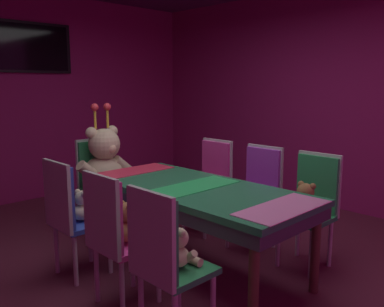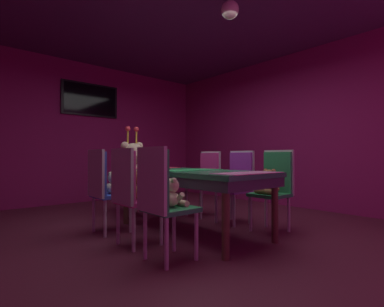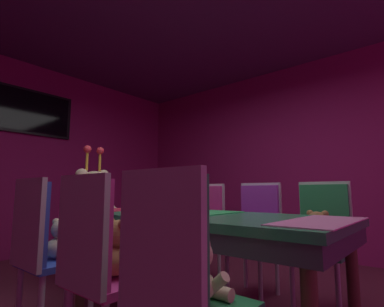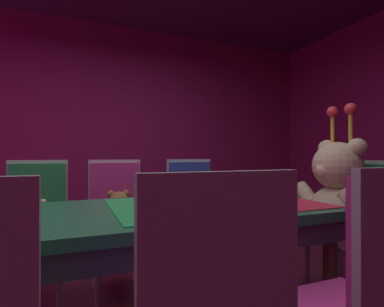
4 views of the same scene
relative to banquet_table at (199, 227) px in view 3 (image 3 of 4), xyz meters
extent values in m
cube|color=#8C1959|center=(0.00, 3.20, 0.75)|extent=(5.20, 0.12, 2.80)
cube|color=#8C1959|center=(2.60, 0.00, 0.75)|extent=(0.12, 6.40, 2.80)
cube|color=#26724C|center=(0.00, 0.00, 0.06)|extent=(0.90, 2.00, 0.05)
cube|color=#33333F|center=(0.00, 0.00, -0.01)|extent=(0.88, 1.96, 0.10)
cylinder|color=#4C3826|center=(0.38, 0.90, -0.31)|extent=(0.07, 0.07, 0.69)
cylinder|color=#4C3826|center=(0.38, -0.90, -0.31)|extent=(0.07, 0.07, 0.69)
cylinder|color=#4C3826|center=(-0.38, 0.90, -0.31)|extent=(0.07, 0.07, 0.69)
cube|color=pink|center=(0.00, -0.85, 0.09)|extent=(0.77, 0.32, 0.01)
cube|color=green|center=(0.00, 0.00, 0.09)|extent=(0.77, 0.32, 0.01)
cube|color=#E52D4C|center=(0.00, 0.85, 0.09)|extent=(0.77, 0.32, 0.01)
cube|color=#268C4C|center=(-0.92, -0.58, 0.06)|extent=(0.05, 0.38, 0.50)
cube|color=#B2B2B7|center=(-0.94, -0.58, 0.06)|extent=(0.03, 0.41, 0.55)
ellipsoid|color=beige|center=(-0.74, -0.58, -0.12)|extent=(0.16, 0.16, 0.13)
sphere|color=beige|center=(-0.73, -0.58, 0.00)|extent=(0.13, 0.13, 0.13)
sphere|color=#FDDCAD|center=(-0.68, -0.58, -0.01)|extent=(0.05, 0.05, 0.05)
sphere|color=beige|center=(-0.74, -0.53, 0.04)|extent=(0.05, 0.05, 0.05)
sphere|color=beige|center=(-0.74, -0.63, 0.04)|extent=(0.05, 0.05, 0.05)
cylinder|color=beige|center=(-0.71, -0.50, -0.11)|extent=(0.04, 0.11, 0.11)
cylinder|color=beige|center=(-0.71, -0.66, -0.11)|extent=(0.04, 0.11, 0.11)
cylinder|color=beige|center=(-0.64, -0.53, -0.16)|extent=(0.06, 0.12, 0.06)
cylinder|color=beige|center=(-0.64, -0.62, -0.16)|extent=(0.06, 0.12, 0.06)
cube|color=#CC338C|center=(-0.72, -0.02, -0.21)|extent=(0.40, 0.40, 0.04)
cube|color=#CC338C|center=(-0.90, -0.02, 0.06)|extent=(0.05, 0.38, 0.50)
cube|color=#B2B2B7|center=(-0.92, -0.02, 0.06)|extent=(0.03, 0.41, 0.55)
ellipsoid|color=olive|center=(-0.72, -0.02, -0.11)|extent=(0.19, 0.19, 0.15)
sphere|color=olive|center=(-0.70, -0.02, 0.03)|extent=(0.15, 0.15, 0.15)
sphere|color=#AE7747|center=(-0.65, -0.02, 0.01)|extent=(0.06, 0.06, 0.06)
sphere|color=olive|center=(-0.72, 0.04, 0.08)|extent=(0.06, 0.06, 0.06)
sphere|color=olive|center=(-0.72, -0.08, 0.08)|extent=(0.06, 0.06, 0.06)
cylinder|color=olive|center=(-0.68, 0.07, -0.09)|extent=(0.05, 0.13, 0.12)
cylinder|color=olive|center=(-0.68, -0.11, -0.09)|extent=(0.05, 0.13, 0.12)
cylinder|color=olive|center=(-0.60, 0.03, -0.16)|extent=(0.06, 0.14, 0.06)
cylinder|color=olive|center=(-0.60, -0.07, -0.16)|extent=(0.06, 0.14, 0.06)
cube|color=#2D47B2|center=(-0.72, 0.62, -0.21)|extent=(0.40, 0.40, 0.04)
cube|color=#2D47B2|center=(-0.90, 0.62, 0.06)|extent=(0.05, 0.38, 0.50)
cube|color=#B2B2B7|center=(-0.92, 0.62, 0.06)|extent=(0.03, 0.41, 0.55)
cylinder|color=#B2B2B7|center=(-0.56, 0.78, -0.44)|extent=(0.04, 0.04, 0.42)
cylinder|color=#B2B2B7|center=(-0.56, 0.46, -0.44)|extent=(0.04, 0.04, 0.42)
cylinder|color=#B2B2B7|center=(-0.88, 0.78, -0.44)|extent=(0.04, 0.04, 0.42)
ellipsoid|color=beige|center=(-0.72, 0.62, -0.12)|extent=(0.16, 0.16, 0.13)
sphere|color=beige|center=(-0.70, 0.62, 0.00)|extent=(0.13, 0.13, 0.13)
sphere|color=#FDDCAD|center=(-0.66, 0.62, -0.01)|extent=(0.05, 0.05, 0.05)
sphere|color=beige|center=(-0.72, 0.67, 0.05)|extent=(0.05, 0.05, 0.05)
sphere|color=beige|center=(-0.72, 0.57, 0.05)|extent=(0.05, 0.05, 0.05)
cylinder|color=beige|center=(-0.68, 0.70, -0.11)|extent=(0.05, 0.11, 0.11)
cylinder|color=beige|center=(-0.68, 0.54, -0.11)|extent=(0.05, 0.11, 0.11)
cylinder|color=beige|center=(-0.61, 0.67, -0.16)|extent=(0.06, 0.12, 0.06)
cylinder|color=beige|center=(-0.61, 0.58, -0.16)|extent=(0.06, 0.12, 0.06)
cube|color=#268C4C|center=(0.73, -0.61, -0.21)|extent=(0.40, 0.40, 0.04)
cube|color=#268C4C|center=(0.91, -0.61, 0.06)|extent=(0.05, 0.38, 0.50)
cube|color=#B2B2B7|center=(0.93, -0.61, 0.06)|extent=(0.03, 0.41, 0.55)
cylinder|color=#B2B2B7|center=(0.89, -0.45, -0.44)|extent=(0.04, 0.04, 0.42)
cylinder|color=#B2B2B7|center=(0.89, -0.77, -0.44)|extent=(0.04, 0.04, 0.42)
cylinder|color=#B2B2B7|center=(0.57, -0.45, -0.44)|extent=(0.04, 0.04, 0.42)
cylinder|color=#B2B2B7|center=(0.57, -0.77, -0.44)|extent=(0.04, 0.04, 0.42)
ellipsoid|color=olive|center=(0.73, -0.61, -0.11)|extent=(0.18, 0.18, 0.15)
sphere|color=olive|center=(0.71, -0.61, 0.02)|extent=(0.15, 0.15, 0.15)
sphere|color=#AE7747|center=(0.66, -0.61, 0.01)|extent=(0.06, 0.06, 0.06)
sphere|color=olive|center=(0.73, -0.66, 0.08)|extent=(0.06, 0.06, 0.06)
sphere|color=olive|center=(0.73, -0.55, 0.08)|extent=(0.06, 0.06, 0.06)
cylinder|color=olive|center=(0.69, -0.70, -0.10)|extent=(0.05, 0.13, 0.12)
cylinder|color=olive|center=(0.69, -0.51, -0.10)|extent=(0.05, 0.13, 0.12)
cylinder|color=olive|center=(0.61, -0.65, -0.16)|extent=(0.06, 0.14, 0.06)
cylinder|color=olive|center=(0.61, -0.56, -0.16)|extent=(0.06, 0.14, 0.06)
cube|color=purple|center=(0.73, -0.02, -0.21)|extent=(0.40, 0.40, 0.04)
cube|color=purple|center=(0.91, -0.02, 0.06)|extent=(0.05, 0.38, 0.50)
cube|color=#B2B2B7|center=(0.93, -0.02, 0.06)|extent=(0.03, 0.41, 0.55)
cylinder|color=#B2B2B7|center=(0.89, 0.14, -0.44)|extent=(0.04, 0.04, 0.42)
cylinder|color=#B2B2B7|center=(0.89, -0.18, -0.44)|extent=(0.04, 0.04, 0.42)
cylinder|color=#B2B2B7|center=(0.57, 0.14, -0.44)|extent=(0.04, 0.04, 0.42)
cylinder|color=#B2B2B7|center=(0.57, -0.18, -0.44)|extent=(0.04, 0.04, 0.42)
cube|color=#CC338C|center=(0.73, 0.61, -0.21)|extent=(0.40, 0.40, 0.04)
cube|color=#CC338C|center=(0.91, 0.61, 0.06)|extent=(0.05, 0.38, 0.50)
cube|color=#B2B2B7|center=(0.93, 0.61, 0.06)|extent=(0.03, 0.41, 0.55)
cylinder|color=#B2B2B7|center=(0.89, 0.77, -0.44)|extent=(0.04, 0.04, 0.42)
cylinder|color=#B2B2B7|center=(0.89, 0.45, -0.44)|extent=(0.04, 0.04, 0.42)
cylinder|color=#B2B2B7|center=(0.57, 0.77, -0.44)|extent=(0.04, 0.04, 0.42)
cylinder|color=#B2B2B7|center=(0.57, 0.45, -0.44)|extent=(0.04, 0.04, 0.42)
cube|color=#268C4C|center=(0.00, 1.42, -0.21)|extent=(0.40, 0.40, 0.04)
cube|color=#268C4C|center=(0.00, 1.60, 0.06)|extent=(0.38, 0.05, 0.50)
cube|color=#B2B2B7|center=(0.00, 1.62, 0.06)|extent=(0.41, 0.03, 0.55)
cylinder|color=#B2B2B7|center=(0.16, 1.58, -0.44)|extent=(0.04, 0.04, 0.42)
cylinder|color=#B2B2B7|center=(0.16, 1.26, -0.44)|extent=(0.04, 0.04, 0.42)
cylinder|color=#B2B2B7|center=(-0.16, 1.58, -0.44)|extent=(0.04, 0.04, 0.42)
cylinder|color=#B2B2B7|center=(-0.16, 1.26, -0.44)|extent=(0.04, 0.04, 0.42)
ellipsoid|color=beige|center=(0.00, 1.42, -0.01)|extent=(0.42, 0.42, 0.34)
sphere|color=beige|center=(0.00, 1.38, 0.30)|extent=(0.34, 0.34, 0.34)
sphere|color=#FDDCAD|center=(0.00, 1.27, 0.27)|extent=(0.13, 0.13, 0.13)
sphere|color=beige|center=(0.13, 1.42, 0.42)|extent=(0.13, 0.13, 0.13)
sphere|color=beige|center=(-0.13, 1.42, 0.42)|extent=(0.13, 0.13, 0.13)
cylinder|color=beige|center=(0.21, 1.33, 0.03)|extent=(0.30, 0.12, 0.28)
cylinder|color=beige|center=(-0.21, 1.33, 0.03)|extent=(0.30, 0.12, 0.28)
cylinder|color=beige|center=(0.11, 1.15, -0.12)|extent=(0.31, 0.14, 0.14)
cylinder|color=beige|center=(-0.11, 1.15, -0.12)|extent=(0.31, 0.14, 0.14)
cylinder|color=gold|center=(0.08, 1.42, 0.58)|extent=(0.03, 0.03, 0.22)
sphere|color=#E5333F|center=(0.08, 1.42, 0.69)|extent=(0.08, 0.08, 0.08)
cylinder|color=gold|center=(-0.08, 1.42, 0.58)|extent=(0.03, 0.03, 0.22)
sphere|color=#E5333F|center=(-0.08, 1.42, 0.69)|extent=(0.08, 0.08, 0.08)
cube|color=black|center=(0.00, 3.11, 1.40)|extent=(1.13, 0.05, 0.66)
cube|color=black|center=(0.00, 3.08, 1.40)|extent=(1.04, 0.01, 0.59)
camera|label=1|loc=(-2.34, -2.35, 0.93)|focal=38.42mm
camera|label=2|loc=(-2.27, -2.61, 0.25)|focal=26.96mm
camera|label=3|loc=(-1.68, -1.36, 0.25)|focal=27.48mm
camera|label=4|loc=(1.54, -0.35, 0.37)|focal=27.73mm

